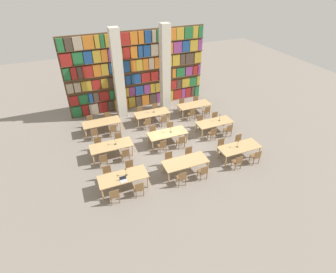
# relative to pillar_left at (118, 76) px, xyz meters

# --- Properties ---
(ground_plane) EXTENTS (40.00, 40.00, 0.00)m
(ground_plane) POSITION_rel_pillar_left_xyz_m (1.64, -4.27, -3.00)
(ground_plane) COLOR gray
(bookshelf_bank) EXTENTS (10.09, 0.35, 5.50)m
(bookshelf_bank) POSITION_rel_pillar_left_xyz_m (1.65, 1.12, -0.28)
(bookshelf_bank) COLOR brown
(bookshelf_bank) RESTS_ON ground_plane
(pillar_left) EXTENTS (0.62, 0.62, 6.00)m
(pillar_left) POSITION_rel_pillar_left_xyz_m (0.00, 0.00, 0.00)
(pillar_left) COLOR beige
(pillar_left) RESTS_ON ground_plane
(pillar_center) EXTENTS (0.62, 0.62, 6.00)m
(pillar_center) POSITION_rel_pillar_left_xyz_m (3.27, 0.00, 0.00)
(pillar_center) COLOR beige
(pillar_center) RESTS_ON ground_plane
(reading_table_0) EXTENTS (2.34, 0.97, 0.74)m
(reading_table_0) POSITION_rel_pillar_left_xyz_m (-1.67, -6.98, -2.33)
(reading_table_0) COLOR tan
(reading_table_0) RESTS_ON ground_plane
(chair_0) EXTENTS (0.42, 0.40, 0.87)m
(chair_0) POSITION_rel_pillar_left_xyz_m (-2.27, -7.75, -2.53)
(chair_0) COLOR brown
(chair_0) RESTS_ON ground_plane
(chair_1) EXTENTS (0.42, 0.40, 0.87)m
(chair_1) POSITION_rel_pillar_left_xyz_m (-2.27, -6.21, -2.53)
(chair_1) COLOR brown
(chair_1) RESTS_ON ground_plane
(chair_2) EXTENTS (0.42, 0.40, 0.87)m
(chair_2) POSITION_rel_pillar_left_xyz_m (-1.13, -7.75, -2.53)
(chair_2) COLOR brown
(chair_2) RESTS_ON ground_plane
(chair_3) EXTENTS (0.42, 0.40, 0.87)m
(chair_3) POSITION_rel_pillar_left_xyz_m (-1.13, -6.21, -2.53)
(chair_3) COLOR brown
(chair_3) RESTS_ON ground_plane
(desk_lamp_0) EXTENTS (0.14, 0.14, 0.44)m
(desk_lamp_0) POSITION_rel_pillar_left_xyz_m (-1.49, -6.96, -1.97)
(desk_lamp_0) COLOR brown
(desk_lamp_0) RESTS_ON reading_table_0
(laptop) EXTENTS (0.32, 0.22, 0.21)m
(laptop) POSITION_rel_pillar_left_xyz_m (-1.72, -7.27, -2.22)
(laptop) COLOR silver
(laptop) RESTS_ON reading_table_0
(reading_table_1) EXTENTS (2.34, 0.97, 0.74)m
(reading_table_1) POSITION_rel_pillar_left_xyz_m (1.56, -7.09, -2.33)
(reading_table_1) COLOR tan
(reading_table_1) RESTS_ON ground_plane
(chair_4) EXTENTS (0.42, 0.40, 0.87)m
(chair_4) POSITION_rel_pillar_left_xyz_m (1.00, -7.86, -2.53)
(chair_4) COLOR brown
(chair_4) RESTS_ON ground_plane
(chair_5) EXTENTS (0.42, 0.40, 0.87)m
(chair_5) POSITION_rel_pillar_left_xyz_m (1.00, -6.32, -2.53)
(chair_5) COLOR brown
(chair_5) RESTS_ON ground_plane
(chair_6) EXTENTS (0.42, 0.40, 0.87)m
(chair_6) POSITION_rel_pillar_left_xyz_m (2.19, -7.86, -2.53)
(chair_6) COLOR brown
(chair_6) RESTS_ON ground_plane
(chair_7) EXTENTS (0.42, 0.40, 0.87)m
(chair_7) POSITION_rel_pillar_left_xyz_m (2.19, -6.32, -2.53)
(chair_7) COLOR brown
(chair_7) RESTS_ON ground_plane
(reading_table_2) EXTENTS (2.34, 0.97, 0.74)m
(reading_table_2) POSITION_rel_pillar_left_xyz_m (4.86, -7.08, -2.33)
(reading_table_2) COLOR tan
(reading_table_2) RESTS_ON ground_plane
(chair_8) EXTENTS (0.42, 0.40, 0.87)m
(chair_8) POSITION_rel_pillar_left_xyz_m (4.24, -7.85, -2.53)
(chair_8) COLOR brown
(chair_8) RESTS_ON ground_plane
(chair_9) EXTENTS (0.42, 0.40, 0.87)m
(chair_9) POSITION_rel_pillar_left_xyz_m (4.24, -6.31, -2.53)
(chair_9) COLOR brown
(chair_9) RESTS_ON ground_plane
(chair_10) EXTENTS (0.42, 0.40, 0.87)m
(chair_10) POSITION_rel_pillar_left_xyz_m (5.42, -7.85, -2.53)
(chair_10) COLOR brown
(chair_10) RESTS_ON ground_plane
(chair_11) EXTENTS (0.42, 0.40, 0.87)m
(chair_11) POSITION_rel_pillar_left_xyz_m (5.42, -6.31, -2.53)
(chair_11) COLOR brown
(chair_11) RESTS_ON ground_plane
(desk_lamp_1) EXTENTS (0.14, 0.14, 0.44)m
(desk_lamp_1) POSITION_rel_pillar_left_xyz_m (4.74, -7.04, -1.96)
(desk_lamp_1) COLOR brown
(desk_lamp_1) RESTS_ON reading_table_2
(reading_table_3) EXTENTS (2.34, 0.97, 0.74)m
(reading_table_3) POSITION_rel_pillar_left_xyz_m (-1.65, -4.26, -2.33)
(reading_table_3) COLOR tan
(reading_table_3) RESTS_ON ground_plane
(chair_12) EXTENTS (0.42, 0.40, 0.87)m
(chair_12) POSITION_rel_pillar_left_xyz_m (-2.27, -5.03, -2.53)
(chair_12) COLOR brown
(chair_12) RESTS_ON ground_plane
(chair_13) EXTENTS (0.42, 0.40, 0.87)m
(chair_13) POSITION_rel_pillar_left_xyz_m (-2.27, -3.48, -2.53)
(chair_13) COLOR brown
(chair_13) RESTS_ON ground_plane
(chair_14) EXTENTS (0.42, 0.40, 0.87)m
(chair_14) POSITION_rel_pillar_left_xyz_m (-1.06, -5.03, -2.53)
(chair_14) COLOR brown
(chair_14) RESTS_ON ground_plane
(chair_15) EXTENTS (0.42, 0.40, 0.87)m
(chair_15) POSITION_rel_pillar_left_xyz_m (-1.06, -3.48, -2.53)
(chair_15) COLOR brown
(chair_15) RESTS_ON ground_plane
(desk_lamp_2) EXTENTS (0.14, 0.14, 0.43)m
(desk_lamp_2) POSITION_rel_pillar_left_xyz_m (-1.41, -4.27, -1.98)
(desk_lamp_2) COLOR brown
(desk_lamp_2) RESTS_ON reading_table_3
(reading_table_4) EXTENTS (2.34, 0.97, 0.74)m
(reading_table_4) POSITION_rel_pillar_left_xyz_m (1.71, -4.27, -2.33)
(reading_table_4) COLOR tan
(reading_table_4) RESTS_ON ground_plane
(chair_16) EXTENTS (0.42, 0.40, 0.87)m
(chair_16) POSITION_rel_pillar_left_xyz_m (1.09, -5.04, -2.53)
(chair_16) COLOR brown
(chair_16) RESTS_ON ground_plane
(chair_17) EXTENTS (0.42, 0.40, 0.87)m
(chair_17) POSITION_rel_pillar_left_xyz_m (1.09, -3.50, -2.53)
(chair_17) COLOR brown
(chair_17) RESTS_ON ground_plane
(chair_18) EXTENTS (0.42, 0.40, 0.87)m
(chair_18) POSITION_rel_pillar_left_xyz_m (2.26, -5.04, -2.53)
(chair_18) COLOR brown
(chair_18) RESTS_ON ground_plane
(chair_19) EXTENTS (0.42, 0.40, 0.87)m
(chair_19) POSITION_rel_pillar_left_xyz_m (2.26, -3.50, -2.53)
(chair_19) COLOR brown
(chair_19) RESTS_ON ground_plane
(desk_lamp_3) EXTENTS (0.14, 0.14, 0.49)m
(desk_lamp_3) POSITION_rel_pillar_left_xyz_m (1.93, -4.27, -1.93)
(desk_lamp_3) COLOR brown
(desk_lamp_3) RESTS_ON reading_table_4
(reading_table_5) EXTENTS (2.34, 0.97, 0.74)m
(reading_table_5) POSITION_rel_pillar_left_xyz_m (4.97, -4.23, -2.33)
(reading_table_5) COLOR tan
(reading_table_5) RESTS_ON ground_plane
(chair_20) EXTENTS (0.42, 0.40, 0.87)m
(chair_20) POSITION_rel_pillar_left_xyz_m (4.40, -5.00, -2.53)
(chair_20) COLOR brown
(chair_20) RESTS_ON ground_plane
(chair_21) EXTENTS (0.42, 0.40, 0.87)m
(chair_21) POSITION_rel_pillar_left_xyz_m (4.40, -3.45, -2.53)
(chair_21) COLOR brown
(chair_21) RESTS_ON ground_plane
(chair_22) EXTENTS (0.42, 0.40, 0.87)m
(chair_22) POSITION_rel_pillar_left_xyz_m (5.52, -5.00, -2.53)
(chair_22) COLOR brown
(chair_22) RESTS_ON ground_plane
(chair_23) EXTENTS (0.42, 0.40, 0.87)m
(chair_23) POSITION_rel_pillar_left_xyz_m (5.52, -3.45, -2.53)
(chair_23) COLOR brown
(chair_23) RESTS_ON ground_plane
(desk_lamp_4) EXTENTS (0.14, 0.14, 0.48)m
(desk_lamp_4) POSITION_rel_pillar_left_xyz_m (5.32, -4.20, -1.94)
(desk_lamp_4) COLOR brown
(desk_lamp_4) RESTS_ON reading_table_5
(reading_table_6) EXTENTS (2.34, 0.97, 0.74)m
(reading_table_6) POSITION_rel_pillar_left_xyz_m (-1.69, -1.52, -2.33)
(reading_table_6) COLOR tan
(reading_table_6) RESTS_ON ground_plane
(chair_24) EXTENTS (0.42, 0.40, 0.87)m
(chair_24) POSITION_rel_pillar_left_xyz_m (-2.30, -2.29, -2.53)
(chair_24) COLOR brown
(chair_24) RESTS_ON ground_plane
(chair_25) EXTENTS (0.42, 0.40, 0.87)m
(chair_25) POSITION_rel_pillar_left_xyz_m (-2.30, -0.75, -2.53)
(chair_25) COLOR brown
(chair_25) RESTS_ON ground_plane
(chair_26) EXTENTS (0.42, 0.40, 0.87)m
(chair_26) POSITION_rel_pillar_left_xyz_m (-1.15, -2.29, -2.53)
(chair_26) COLOR brown
(chair_26) RESTS_ON ground_plane
(chair_27) EXTENTS (0.42, 0.40, 0.87)m
(chair_27) POSITION_rel_pillar_left_xyz_m (-1.15, -0.75, -2.53)
(chair_27) COLOR brown
(chair_27) RESTS_ON ground_plane
(reading_table_7) EXTENTS (2.34, 0.97, 0.74)m
(reading_table_7) POSITION_rel_pillar_left_xyz_m (1.67, -1.57, -2.33)
(reading_table_7) COLOR tan
(reading_table_7) RESTS_ON ground_plane
(chair_28) EXTENTS (0.42, 0.40, 0.87)m
(chair_28) POSITION_rel_pillar_left_xyz_m (1.10, -2.34, -2.53)
(chair_28) COLOR brown
(chair_28) RESTS_ON ground_plane
(chair_29) EXTENTS (0.42, 0.40, 0.87)m
(chair_29) POSITION_rel_pillar_left_xyz_m (1.10, -0.80, -2.53)
(chair_29) COLOR brown
(chair_29) RESTS_ON ground_plane
(chair_30) EXTENTS (0.42, 0.40, 0.87)m
(chair_30) POSITION_rel_pillar_left_xyz_m (2.22, -2.34, -2.53)
(chair_30) COLOR brown
(chair_30) RESTS_ON ground_plane
(chair_31) EXTENTS (0.42, 0.40, 0.87)m
(chair_31) POSITION_rel_pillar_left_xyz_m (2.22, -0.80, -2.53)
(chair_31) COLOR brown
(chair_31) RESTS_ON ground_plane
(desk_lamp_5) EXTENTS (0.14, 0.14, 0.46)m
(desk_lamp_5) POSITION_rel_pillar_left_xyz_m (1.82, -1.55, -1.96)
(desk_lamp_5) COLOR brown
(desk_lamp_5) RESTS_ON reading_table_7
(reading_table_8) EXTENTS (2.34, 0.97, 0.74)m
(reading_table_8) POSITION_rel_pillar_left_xyz_m (4.87, -1.57, -2.33)
(reading_table_8) COLOR tan
(reading_table_8) RESTS_ON ground_plane
(chair_32) EXTENTS (0.42, 0.40, 0.87)m
(chair_32) POSITION_rel_pillar_left_xyz_m (4.30, -2.34, -2.53)
(chair_32) COLOR brown
(chair_32) RESTS_ON ground_plane
(chair_33) EXTENTS (0.42, 0.40, 0.87)m
(chair_33) POSITION_rel_pillar_left_xyz_m (4.30, -0.80, -2.53)
(chair_33) COLOR brown
(chair_33) RESTS_ON ground_plane
(chair_34) EXTENTS (0.42, 0.40, 0.87)m
(chair_34) POSITION_rel_pillar_left_xyz_m (5.46, -2.34, -2.53)
(chair_34) COLOR brown
(chair_34) RESTS_ON ground_plane
(chair_35) EXTENTS (0.42, 0.40, 0.87)m
(chair_35) POSITION_rel_pillar_left_xyz_m (5.46, -0.80, -2.53)
(chair_35) COLOR brown
(chair_35) RESTS_ON ground_plane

